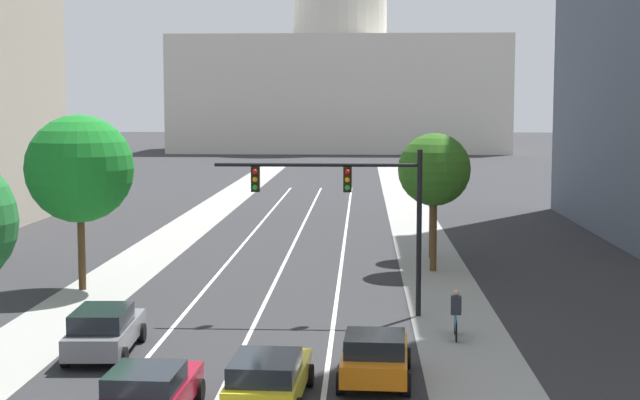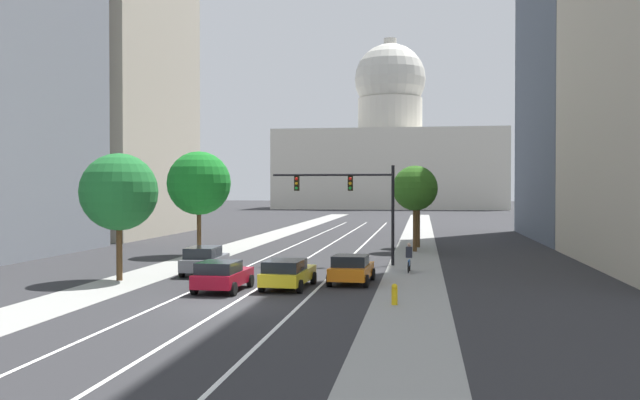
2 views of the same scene
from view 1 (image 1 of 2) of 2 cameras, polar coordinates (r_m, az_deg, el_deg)
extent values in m
plane|color=#2B2B2D|center=(60.04, -1.20, -1.87)|extent=(400.00, 400.00, 0.00)
cube|color=gray|center=(56.14, -9.20, -2.49)|extent=(3.33, 130.00, 0.01)
cube|color=gray|center=(55.07, 6.25, -2.61)|extent=(3.33, 130.00, 0.01)
cube|color=white|center=(45.61, -6.12, -4.38)|extent=(0.16, 90.00, 0.01)
cube|color=white|center=(45.27, -2.47, -4.44)|extent=(0.16, 90.00, 0.01)
cube|color=white|center=(45.10, 1.23, -4.47)|extent=(0.16, 90.00, 0.01)
cube|color=beige|center=(159.27, 1.19, 6.39)|extent=(54.73, 23.28, 18.87)
cylinder|color=beige|center=(159.94, 1.20, 11.21)|extent=(15.67, 15.67, 7.99)
cube|color=maroon|center=(25.24, -10.12, -11.48)|extent=(2.01, 4.11, 0.64)
cube|color=black|center=(24.44, -10.55, -10.64)|extent=(1.80, 2.09, 0.53)
cylinder|color=black|center=(26.84, -11.34, -11.15)|extent=(0.24, 0.65, 0.64)
cylinder|color=black|center=(26.41, -7.32, -11.37)|extent=(0.24, 0.65, 0.64)
cube|color=orange|center=(28.04, 3.37, -9.63)|extent=(2.05, 4.14, 0.63)
cube|color=black|center=(27.45, 3.35, -8.69)|extent=(1.80, 1.97, 0.55)
cylinder|color=black|center=(29.49, 1.62, -9.47)|extent=(0.25, 0.65, 0.64)
cylinder|color=black|center=(29.44, 5.30, -9.52)|extent=(0.25, 0.65, 0.64)
cylinder|color=black|center=(26.85, 1.25, -11.03)|extent=(0.25, 0.65, 0.64)
cylinder|color=black|center=(26.79, 5.30, -11.09)|extent=(0.25, 0.65, 0.64)
cube|color=slate|center=(31.61, -12.87, -7.92)|extent=(2.01, 4.65, 0.69)
cube|color=black|center=(31.03, -13.09, -6.98)|extent=(1.76, 2.53, 0.59)
cylinder|color=black|center=(33.36, -13.78, -7.82)|extent=(0.25, 0.65, 0.64)
cylinder|color=black|center=(32.99, -10.74, -7.91)|extent=(0.25, 0.65, 0.64)
cylinder|color=black|center=(30.45, -15.16, -9.18)|extent=(0.25, 0.65, 0.64)
cylinder|color=black|center=(30.05, -11.83, -9.31)|extent=(0.25, 0.65, 0.64)
cube|color=yellow|center=(26.12, -3.07, -10.83)|extent=(2.08, 4.62, 0.61)
cube|color=black|center=(25.23, -3.34, -10.08)|extent=(1.83, 2.45, 0.54)
cylinder|color=black|center=(27.81, -4.53, -10.44)|extent=(0.25, 0.65, 0.64)
cylinder|color=black|center=(27.56, -0.64, -10.58)|extent=(0.25, 0.65, 0.64)
cylinder|color=black|center=(35.92, 6.02, -2.03)|extent=(0.20, 0.20, 6.39)
cylinder|color=black|center=(35.63, -0.20, 2.14)|extent=(7.79, 0.14, 0.14)
cube|color=black|center=(35.64, 1.68, 1.25)|extent=(0.32, 0.28, 0.96)
sphere|color=red|center=(35.46, 1.68, 1.71)|extent=(0.20, 0.20, 0.20)
sphere|color=orange|center=(35.49, 1.67, 1.23)|extent=(0.20, 0.20, 0.20)
sphere|color=green|center=(35.51, 1.67, 0.75)|extent=(0.20, 0.20, 0.20)
cube|color=black|center=(35.87, -3.93, 1.27)|extent=(0.32, 0.28, 0.96)
sphere|color=red|center=(35.69, -3.96, 1.73)|extent=(0.20, 0.20, 0.20)
sphere|color=orange|center=(35.72, -3.96, 1.25)|extent=(0.20, 0.20, 0.20)
sphere|color=green|center=(35.74, -3.96, 0.77)|extent=(0.20, 0.20, 0.20)
cylinder|color=black|center=(32.72, 8.26, -7.96)|extent=(0.09, 0.66, 0.66)
cylinder|color=black|center=(33.73, 8.18, -7.54)|extent=(0.09, 0.66, 0.66)
cube|color=#1959B2|center=(33.18, 8.23, -7.38)|extent=(0.12, 1.00, 0.36)
cube|color=#262833|center=(32.99, 8.25, -6.33)|extent=(0.38, 0.30, 0.64)
sphere|color=tan|center=(32.97, 8.25, -5.57)|extent=(0.22, 0.22, 0.22)
cylinder|color=#51381E|center=(49.64, 6.81, -1.47)|extent=(0.32, 0.32, 3.59)
sphere|color=#195A2C|center=(49.36, 6.85, 1.77)|extent=(2.89, 2.89, 2.89)
cylinder|color=#51381E|center=(45.83, 6.89, -2.00)|extent=(0.32, 0.32, 3.72)
sphere|color=#2D601C|center=(45.50, 6.94, 1.85)|extent=(3.50, 3.50, 3.50)
cylinder|color=#51381E|center=(42.27, -14.25, -2.85)|extent=(0.32, 0.32, 3.67)
sphere|color=#197925|center=(41.90, -14.37, 1.85)|extent=(4.67, 4.67, 4.67)
camera|label=2|loc=(9.49, 154.67, -25.21)|focal=38.16mm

